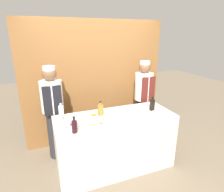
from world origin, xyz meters
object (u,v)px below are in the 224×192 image
sauce_bowl_purple (74,126)px  bottle_soy (152,105)px  sauce_bowl_brown (113,111)px  cup_steel (154,114)px  sauce_bowl_orange (94,116)px  bottle_vinegar (100,110)px  bottle_wine (74,126)px  chef_right (143,98)px  chef_left (53,110)px  wooden_spoon (98,124)px  bottle_clear (61,111)px  cup_cream (60,118)px  cutting_board (134,111)px  sauce_bowl_white (62,128)px

sauce_bowl_purple → bottle_soy: bearing=7.1°
sauce_bowl_purple → bottle_soy: (1.33, 0.17, 0.06)m
sauce_bowl_brown → cup_steel: bearing=-35.4°
sauce_bowl_orange → bottle_vinegar: bearing=32.3°
bottle_wine → cup_steel: bearing=1.3°
bottle_wine → chef_right: size_ratio=0.14×
sauce_bowl_orange → chef_left: (-0.54, 0.62, -0.06)m
sauce_bowl_brown → sauce_bowl_orange: bearing=-167.9°
cup_steel → wooden_spoon: 0.87m
bottle_wine → wooden_spoon: (0.34, 0.11, -0.08)m
chef_right → sauce_bowl_orange: bearing=-152.8°
sauce_bowl_orange → bottle_wine: bearing=-136.9°
sauce_bowl_purple → wooden_spoon: bearing=-1.2°
bottle_clear → chef_right: chef_right is taller
sauce_bowl_brown → bottle_wine: bearing=-149.9°
bottle_wine → cup_cream: 0.44m
wooden_spoon → sauce_bowl_brown: bearing=39.3°
bottle_vinegar → cup_cream: bottle_vinegar is taller
cutting_board → cup_cream: 1.16m
cutting_board → chef_right: chef_right is taller
sauce_bowl_purple → bottle_soy: size_ratio=0.53×
sauce_bowl_white → cup_steel: bearing=-4.5°
sauce_bowl_orange → cup_cream: cup_cream is taller
sauce_bowl_orange → bottle_soy: size_ratio=0.45×
chef_left → chef_right: size_ratio=1.00×
sauce_bowl_orange → chef_right: bearing=27.2°
sauce_bowl_orange → cutting_board: 0.67m
sauce_bowl_brown → cup_steel: cup_steel is taller
sauce_bowl_orange → bottle_wine: (-0.35, -0.32, 0.06)m
cutting_board → sauce_bowl_purple: bearing=-168.1°
sauce_bowl_orange → bottle_soy: (0.99, -0.04, 0.07)m
sauce_bowl_brown → bottle_vinegar: bottle_vinegar is taller
sauce_bowl_brown → sauce_bowl_purple: size_ratio=0.99×
bottle_clear → bottle_wine: bottle_clear is taller
sauce_bowl_orange → cutting_board: size_ratio=0.29×
bottle_soy → cup_cream: size_ratio=2.59×
sauce_bowl_brown → chef_left: (-0.88, 0.55, -0.06)m
cup_steel → chef_right: bearing=69.1°
sauce_bowl_orange → chef_right: size_ratio=0.07×
sauce_bowl_white → chef_right: bearing=25.5°
cup_steel → sauce_bowl_white: bearing=175.5°
sauce_bowl_orange → chef_left: chef_left is taller
cutting_board → bottle_clear: 1.14m
bottle_vinegar → chef_right: chef_right is taller
sauce_bowl_white → cutting_board: size_ratio=0.32×
bottle_clear → chef_left: size_ratio=0.14×
bottle_wine → chef_right: bearing=31.3°
sauce_bowl_white → chef_left: size_ratio=0.07×
sauce_bowl_white → sauce_bowl_purple: bearing=-5.3°
sauce_bowl_white → chef_right: chef_right is taller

